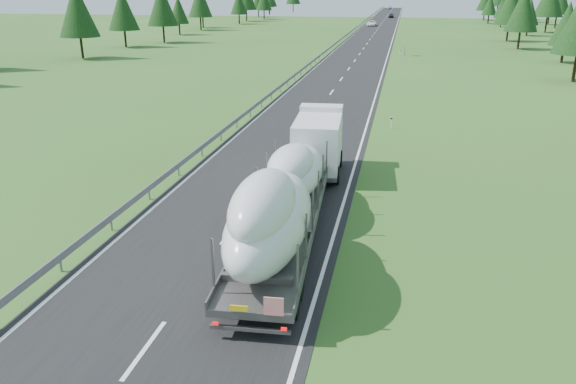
% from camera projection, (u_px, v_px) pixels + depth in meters
% --- Properties ---
extents(ground, '(400.00, 400.00, 0.00)m').
position_uv_depth(ground, '(145.00, 350.00, 16.97)').
color(ground, '#2A531B').
rests_on(ground, ground).
extents(road_surface, '(10.00, 400.00, 0.02)m').
position_uv_depth(road_surface, '(367.00, 43.00, 109.00)').
color(road_surface, black).
rests_on(road_surface, ground).
extents(guardrail, '(0.10, 400.00, 0.76)m').
position_uv_depth(guardrail, '(340.00, 40.00, 109.73)').
color(guardrail, slate).
rests_on(guardrail, ground).
extents(marker_posts, '(0.13, 350.08, 1.00)m').
position_uv_depth(marker_posts, '(404.00, 24.00, 158.23)').
color(marker_posts, silver).
rests_on(marker_posts, ground).
extents(highway_sign, '(0.08, 0.90, 2.60)m').
position_uv_depth(highway_sign, '(405.00, 44.00, 88.64)').
color(highway_sign, slate).
rests_on(highway_sign, ground).
extents(tree_line_left, '(15.41, 273.49, 12.04)m').
position_uv_depth(tree_line_left, '(153.00, 5.00, 114.59)').
color(tree_line_left, black).
rests_on(tree_line_left, ground).
extents(boat_truck, '(3.62, 19.76, 4.52)m').
position_uv_depth(boat_truck, '(290.00, 183.00, 24.53)').
color(boat_truck, silver).
rests_on(boat_truck, ground).
extents(distant_van, '(2.58, 5.40, 1.49)m').
position_uv_depth(distant_van, '(372.00, 23.00, 156.58)').
color(distant_van, white).
rests_on(distant_van, ground).
extents(distant_car_dark, '(1.92, 4.52, 1.52)m').
position_uv_depth(distant_car_dark, '(391.00, 16.00, 198.00)').
color(distant_car_dark, black).
rests_on(distant_car_dark, ground).
extents(distant_car_blue, '(1.87, 4.43, 1.42)m').
position_uv_depth(distant_car_blue, '(390.00, 8.00, 274.12)').
color(distant_car_blue, '#1C214F').
rests_on(distant_car_blue, ground).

